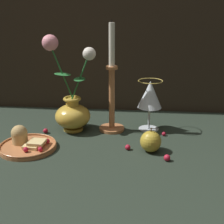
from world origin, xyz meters
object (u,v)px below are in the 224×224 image
at_px(vase, 71,106).
at_px(apple_beside_vase, 151,141).
at_px(wine_glass, 150,96).
at_px(candlestick, 112,95).
at_px(plate_with_pastries, 26,143).

height_order(vase, apple_beside_vase, vase).
bearing_deg(apple_beside_vase, wine_glass, 90.74).
xyz_separation_m(vase, candlestick, (0.14, 0.01, 0.04)).
relative_size(plate_with_pastries, wine_glass, 0.99).
bearing_deg(wine_glass, vase, -173.07).
xyz_separation_m(candlestick, apple_beside_vase, (0.14, -0.16, -0.10)).
bearing_deg(apple_beside_vase, vase, 151.56).
relative_size(vase, wine_glass, 1.86).
bearing_deg(vase, apple_beside_vase, -28.44).
distance_m(candlestick, apple_beside_vase, 0.24).
relative_size(plate_with_pastries, apple_beside_vase, 2.31).
relative_size(vase, plate_with_pastries, 1.88).
distance_m(plate_with_pastries, candlestick, 0.33).
relative_size(plate_with_pastries, candlestick, 0.46).
height_order(plate_with_pastries, candlestick, candlestick).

